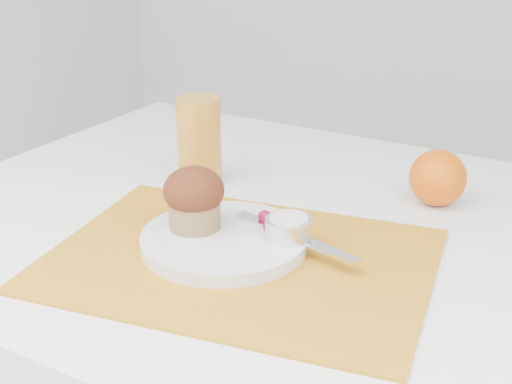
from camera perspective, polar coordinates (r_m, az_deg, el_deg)
The scene contains 10 objects.
placemat at distance 0.88m, azimuth -1.31°, elevation -5.44°, with size 0.46×0.34×0.00m, color #C5801B.
plate at distance 0.90m, azimuth -2.57°, elevation -3.89°, with size 0.21×0.21×0.02m, color silver.
ramekin at distance 0.89m, azimuth 2.64°, elevation -2.91°, with size 0.06×0.06×0.03m, color silver.
cream at distance 0.88m, azimuth 2.65°, elevation -2.17°, with size 0.05×0.05×0.01m, color white.
raspberry_near at distance 0.93m, azimuth 0.71°, elevation -1.96°, with size 0.02×0.02×0.02m, color #5F021A.
raspberry_far at distance 0.90m, azimuth 1.16°, elevation -2.81°, with size 0.02×0.02×0.02m, color #5A020C.
butter_knife at distance 0.89m, azimuth 3.09°, elevation -3.57°, with size 0.19×0.02×0.00m, color silver.
orange at distance 1.05m, azimuth 14.33°, elevation 1.11°, with size 0.08×0.08×0.08m, color #EA5C08.
juice_glass at distance 1.09m, azimuth -4.57°, elevation 4.08°, with size 0.07×0.07×0.14m, color orange.
muffin at distance 0.90m, azimuth -4.98°, elevation -0.45°, with size 0.08×0.08×0.08m.
Camera 1 is at (0.34, -0.74, 1.17)m, focal length 50.00 mm.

